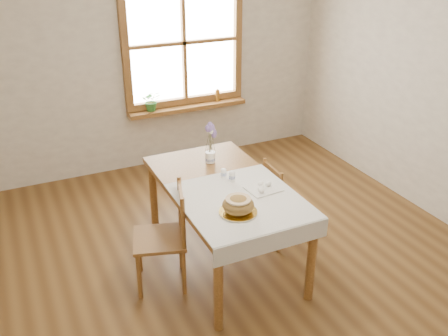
# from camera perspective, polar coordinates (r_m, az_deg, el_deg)

# --- Properties ---
(ground) EXTENTS (5.00, 5.00, 0.00)m
(ground) POSITION_cam_1_polar(r_m,az_deg,el_deg) (4.27, 1.75, -12.55)
(ground) COLOR brown
(ground) RESTS_ON ground
(room_walls) EXTENTS (4.60, 5.10, 2.65)m
(room_walls) POSITION_cam_1_polar(r_m,az_deg,el_deg) (3.48, 2.13, 10.05)
(room_walls) COLOR silver
(room_walls) RESTS_ON ground
(window) EXTENTS (1.46, 0.08, 1.46)m
(window) POSITION_cam_1_polar(r_m,az_deg,el_deg) (5.94, -4.64, 14.09)
(window) COLOR #9A642F
(window) RESTS_ON ground
(window_sill) EXTENTS (1.46, 0.20, 0.05)m
(window_sill) POSITION_cam_1_polar(r_m,az_deg,el_deg) (6.07, -4.16, 6.94)
(window_sill) COLOR #9A642F
(window_sill) RESTS_ON ground
(dining_table) EXTENTS (0.90, 1.60, 0.75)m
(dining_table) POSITION_cam_1_polar(r_m,az_deg,el_deg) (4.13, -0.00, -2.94)
(dining_table) COLOR #9A642F
(dining_table) RESTS_ON ground
(table_linen) EXTENTS (0.91, 0.99, 0.01)m
(table_linen) POSITION_cam_1_polar(r_m,az_deg,el_deg) (3.85, 1.92, -3.74)
(table_linen) COLOR silver
(table_linen) RESTS_ON dining_table
(chair_left) EXTENTS (0.53, 0.51, 0.87)m
(chair_left) POSITION_cam_1_polar(r_m,az_deg,el_deg) (4.02, -7.41, -7.85)
(chair_left) COLOR #9A642F
(chair_left) RESTS_ON ground
(chair_right) EXTENTS (0.41, 0.39, 0.80)m
(chair_right) POSITION_cam_1_polar(r_m,az_deg,el_deg) (4.58, 7.29, -3.85)
(chair_right) COLOR #9A642F
(chair_right) RESTS_ON ground
(bread_plate) EXTENTS (0.35, 0.35, 0.01)m
(bread_plate) POSITION_cam_1_polar(r_m,az_deg,el_deg) (3.67, 1.62, -5.07)
(bread_plate) COLOR white
(bread_plate) RESTS_ON table_linen
(bread_loaf) EXTENTS (0.24, 0.24, 0.13)m
(bread_loaf) POSITION_cam_1_polar(r_m,az_deg,el_deg) (3.64, 1.63, -4.09)
(bread_loaf) COLOR olive
(bread_loaf) RESTS_ON bread_plate
(egg_napkin) EXTENTS (0.27, 0.24, 0.01)m
(egg_napkin) POSITION_cam_1_polar(r_m,az_deg,el_deg) (4.00, 4.50, -2.39)
(egg_napkin) COLOR silver
(egg_napkin) RESTS_ON table_linen
(eggs) EXTENTS (0.21, 0.19, 0.04)m
(eggs) POSITION_cam_1_polar(r_m,az_deg,el_deg) (3.99, 4.52, -2.04)
(eggs) COLOR white
(eggs) RESTS_ON egg_napkin
(salt_shaker) EXTENTS (0.05, 0.05, 0.09)m
(salt_shaker) POSITION_cam_1_polar(r_m,az_deg,el_deg) (4.15, -0.04, -0.58)
(salt_shaker) COLOR white
(salt_shaker) RESTS_ON table_linen
(pepper_shaker) EXTENTS (0.06, 0.06, 0.10)m
(pepper_shaker) POSITION_cam_1_polar(r_m,az_deg,el_deg) (4.10, 0.93, -0.91)
(pepper_shaker) COLOR white
(pepper_shaker) RESTS_ON table_linen
(flower_vase) EXTENTS (0.11, 0.11, 0.10)m
(flower_vase) POSITION_cam_1_polar(r_m,az_deg,el_deg) (4.44, -1.58, 1.16)
(flower_vase) COLOR white
(flower_vase) RESTS_ON dining_table
(lavender_bouquet) EXTENTS (0.16, 0.16, 0.29)m
(lavender_bouquet) POSITION_cam_1_polar(r_m,az_deg,el_deg) (4.36, -1.61, 3.47)
(lavender_bouquet) COLOR #6E5597
(lavender_bouquet) RESTS_ON flower_vase
(potted_plant) EXTENTS (0.25, 0.27, 0.18)m
(potted_plant) POSITION_cam_1_polar(r_m,az_deg,el_deg) (5.90, -8.27, 7.37)
(potted_plant) COLOR #2F6F2C
(potted_plant) RESTS_ON window_sill
(amber_bottle) EXTENTS (0.06, 0.06, 0.15)m
(amber_bottle) POSITION_cam_1_polar(r_m,az_deg,el_deg) (6.19, -0.74, 8.35)
(amber_bottle) COLOR #A2651D
(amber_bottle) RESTS_ON window_sill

